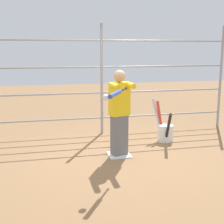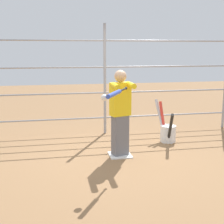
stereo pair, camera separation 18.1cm
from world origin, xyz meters
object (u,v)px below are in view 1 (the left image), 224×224
object	(u,v)px
baseball_bat_swinging	(117,93)
softball_in_flight	(106,98)
batter	(120,111)
bat_bucket	(165,131)

from	to	relation	value
baseball_bat_swinging	softball_in_flight	distance (m)	0.23
batter	baseball_bat_swinging	xyz separation A→B (m)	(0.26, 0.84, 0.44)
baseball_bat_swinging	softball_in_flight	bearing A→B (deg)	31.75
batter	bat_bucket	bearing A→B (deg)	-149.76
batter	softball_in_flight	world-z (taller)	batter
softball_in_flight	baseball_bat_swinging	bearing A→B (deg)	-148.25
batter	bat_bucket	size ratio (longest dim) A/B	1.66
batter	baseball_bat_swinging	distance (m)	0.98
bat_bucket	batter	bearing A→B (deg)	30.24
batter	baseball_bat_swinging	bearing A→B (deg)	72.50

